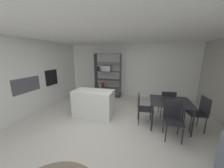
% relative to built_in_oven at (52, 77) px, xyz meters
% --- Properties ---
extents(ground_plane, '(9.34, 9.34, 0.00)m').
position_rel_built_in_oven_xyz_m(ground_plane, '(2.68, -1.11, -1.15)').
color(ground_plane, beige).
extents(ceiling_slab, '(6.79, 6.33, 0.06)m').
position_rel_built_in_oven_xyz_m(ceiling_slab, '(2.68, -1.11, 1.45)').
color(ceiling_slab, white).
rests_on(ceiling_slab, ground_plane).
extents(back_partition, '(6.79, 0.06, 2.57)m').
position_rel_built_in_oven_xyz_m(back_partition, '(2.68, 2.03, 0.14)').
color(back_partition, white).
rests_on(back_partition, ground_plane).
extents(tall_cabinet_run_left, '(0.63, 5.71, 2.57)m').
position_rel_built_in_oven_xyz_m(tall_cabinet_run_left, '(-0.34, -1.11, 0.14)').
color(tall_cabinet_run_left, white).
rests_on(tall_cabinet_run_left, ground_plane).
extents(cabinet_niche_splashback, '(0.01, 0.97, 0.49)m').
position_rel_built_in_oven_xyz_m(cabinet_niche_splashback, '(-0.02, -1.09, -0.08)').
color(cabinet_niche_splashback, '#4C4C56').
rests_on(cabinet_niche_splashback, ground_plane).
extents(built_in_oven, '(0.06, 0.60, 0.62)m').
position_rel_built_in_oven_xyz_m(built_in_oven, '(0.00, 0.00, 0.00)').
color(built_in_oven, black).
rests_on(built_in_oven, ground_plane).
extents(kitchen_island, '(1.31, 0.68, 0.89)m').
position_rel_built_in_oven_xyz_m(kitchen_island, '(2.09, -0.51, -0.70)').
color(kitchen_island, white).
rests_on(kitchen_island, ground_plane).
extents(open_bookshelf, '(1.30, 0.36, 2.13)m').
position_rel_built_in_oven_xyz_m(open_bookshelf, '(1.87, 1.62, -0.02)').
color(open_bookshelf, '#4C4C51').
rests_on(open_bookshelf, ground_plane).
extents(dining_table, '(1.08, 0.93, 0.78)m').
position_rel_built_in_oven_xyz_m(dining_table, '(4.44, -0.50, -0.45)').
color(dining_table, '#232328').
rests_on(dining_table, ground_plane).
extents(dining_chair_far, '(0.46, 0.49, 0.93)m').
position_rel_built_in_oven_xyz_m(dining_chair_far, '(4.45, -0.02, -0.60)').
color(dining_chair_far, '#232328').
rests_on(dining_chair_far, ground_plane).
extents(dining_chair_window_side, '(0.47, 0.48, 0.95)m').
position_rel_built_in_oven_xyz_m(dining_chair_window_side, '(5.19, -0.49, -0.58)').
color(dining_chair_window_side, '#232328').
rests_on(dining_chair_window_side, ground_plane).
extents(dining_chair_near, '(0.42, 0.44, 0.93)m').
position_rel_built_in_oven_xyz_m(dining_chair_near, '(4.44, -0.99, -0.60)').
color(dining_chair_near, '#232328').
rests_on(dining_chair_near, ground_plane).
extents(dining_chair_island_side, '(0.49, 0.48, 0.89)m').
position_rel_built_in_oven_xyz_m(dining_chair_island_side, '(3.68, -0.52, -0.62)').
color(dining_chair_island_side, '#232328').
rests_on(dining_chair_island_side, ground_plane).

